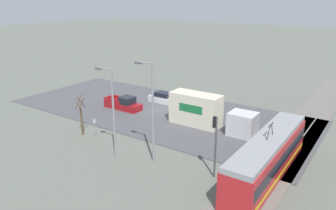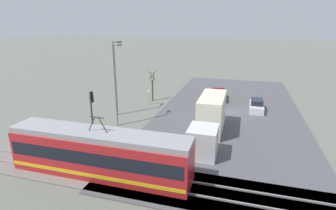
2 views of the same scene
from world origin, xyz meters
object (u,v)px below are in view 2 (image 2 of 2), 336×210
light_rail_tram (100,154)px  box_truck (210,119)px  pickup_truck (217,97)px  traffic_light_pole (92,113)px  no_parking_sign (149,95)px  street_tree (152,87)px  street_lamp_mid_block (116,76)px  street_lamp_near_crossing (115,79)px  sedan_car_0 (256,106)px

light_rail_tram → box_truck: 11.82m
box_truck → pickup_truck: size_ratio=1.93×
pickup_truck → traffic_light_pole: (9.17, 18.31, 2.75)m
box_truck → traffic_light_pole: 11.49m
light_rail_tram → traffic_light_pole: (2.72, -3.64, 1.74)m
no_parking_sign → traffic_light_pole: bearing=89.7°
street_tree → street_lamp_mid_block: street_lamp_mid_block is taller
street_lamp_near_crossing → street_lamp_mid_block: 3.65m
light_rail_tram → pickup_truck: (-6.44, -21.95, -1.02)m
sedan_car_0 → traffic_light_pole: size_ratio=0.79×
street_tree → box_truck: bearing=133.7°
street_lamp_near_crossing → pickup_truck: bearing=-128.7°
street_lamp_near_crossing → traffic_light_pole: bearing=96.4°
light_rail_tram → box_truck: (-6.99, -9.54, 0.05)m
sedan_car_0 → street_tree: street_tree is taller
no_parking_sign → sedan_car_0: bearing=-175.0°
pickup_truck → traffic_light_pole: size_ratio=0.99×
pickup_truck → street_lamp_near_crossing: street_lamp_near_crossing is taller
light_rail_tram → street_lamp_near_crossing: (3.40, -9.66, 3.52)m
street_tree → no_parking_sign: street_tree is taller
box_truck → sedan_car_0: box_truck is taller
traffic_light_pole → street_tree: (0.08, -16.15, -1.45)m
sedan_car_0 → traffic_light_pole: traffic_light_pole is taller
pickup_truck → no_parking_sign: size_ratio=2.46×
pickup_truck → traffic_light_pole: traffic_light_pole is taller
pickup_truck → street_tree: bearing=13.2°
box_truck → no_parking_sign: bearing=-41.0°
pickup_truck → street_tree: 9.58m
traffic_light_pole → no_parking_sign: (-0.06, -14.28, -2.16)m
street_tree → pickup_truck: bearing=-166.8°
street_tree → street_lamp_near_crossing: size_ratio=0.49×
traffic_light_pole → street_lamp_near_crossing: street_lamp_near_crossing is taller
light_rail_tram → sedan_car_0: bearing=-121.8°
sedan_car_0 → street_lamp_mid_block: street_lamp_mid_block is taller
street_lamp_mid_block → traffic_light_pole: bearing=103.8°
sedan_car_0 → street_tree: size_ratio=0.95×
street_lamp_mid_block → sedan_car_0: bearing=-159.6°
sedan_car_0 → street_lamp_near_crossing: (15.29, 9.53, 4.60)m
street_tree → street_lamp_mid_block: size_ratio=0.52×
no_parking_sign → box_truck: bearing=139.0°
box_truck → no_parking_sign: (9.65, -8.38, -0.48)m
box_truck → street_lamp_near_crossing: size_ratio=1.12×
street_lamp_mid_block → light_rail_tram: bearing=111.2°
sedan_car_0 → street_lamp_mid_block: bearing=-159.6°
sedan_car_0 → traffic_light_pole: (14.61, 15.55, 2.81)m
no_parking_sign → street_lamp_near_crossing: bearing=84.9°
street_lamp_mid_block → street_lamp_near_crossing: bearing=116.3°
street_lamp_mid_block → no_parking_sign: size_ratio=3.96×
box_truck → sedan_car_0: size_ratio=2.43×
pickup_truck → traffic_light_pole: bearing=63.4°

